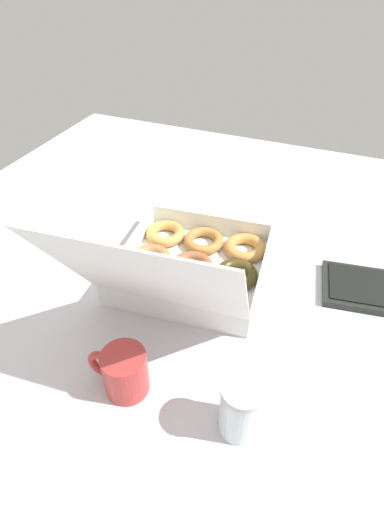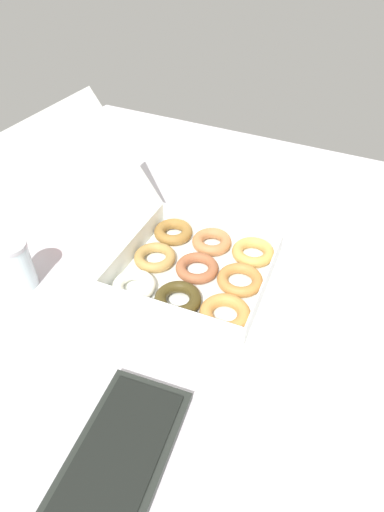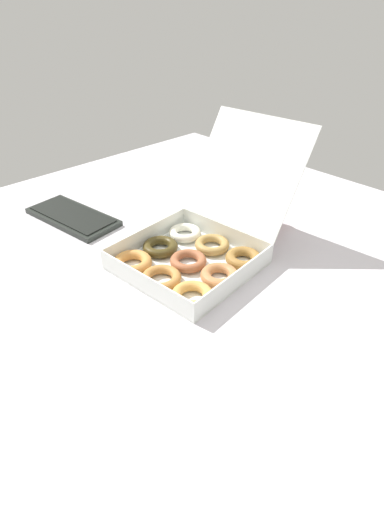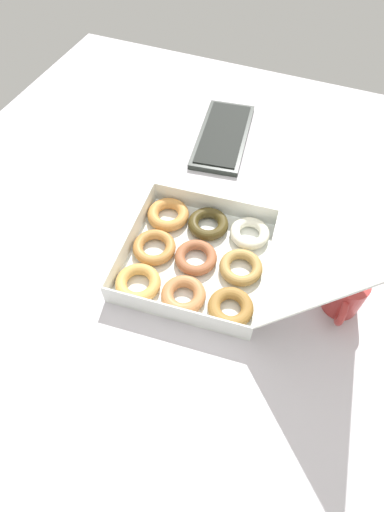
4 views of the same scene
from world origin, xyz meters
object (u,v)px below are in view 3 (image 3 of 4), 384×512
coffee_mug (264,211)px  keyboard (73,217)px  donut_box (194,250)px  glass_jar (215,188)px

coffee_mug → keyboard: bearing=-136.6°
donut_box → glass_jar: bearing=124.9°
donut_box → keyboard: 50.48cm
donut_box → keyboard: (-48.76, -12.75, -2.93)cm
donut_box → coffee_mug: donut_box is taller
donut_box → glass_jar: size_ratio=4.72×
donut_box → glass_jar: donut_box is taller
keyboard → coffee_mug: 66.89cm
keyboard → coffee_mug: size_ratio=2.96×
donut_box → coffee_mug: 33.15cm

